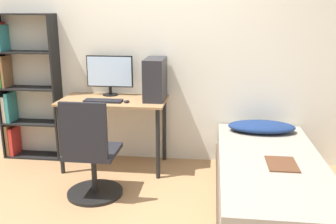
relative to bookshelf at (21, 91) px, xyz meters
The scene contains 11 objects.
wall_back 1.49m from the bookshelf, ahead, with size 8.00×0.05×2.50m.
desk 1.15m from the bookshelf, ahead, with size 1.12×0.60×0.76m.
bookshelf is the anchor object (origin of this frame).
office_chair 1.49m from the bookshelf, 39.37° to the right, with size 0.52×0.52×0.94m.
bed 2.89m from the bookshelf, 18.29° to the right, with size 0.91×2.02×0.45m.
pillow 2.71m from the bookshelf, ahead, with size 0.69×0.36×0.11m.
magazine 2.95m from the bookshelf, 20.03° to the right, with size 0.24×0.32×0.01m.
monitor 1.07m from the bookshelf, ahead, with size 0.52×0.17×0.44m.
keyboard 1.10m from the bookshelf, 15.72° to the right, with size 0.39×0.14×0.02m.
pc_tower 1.59m from the bookshelf, ahead, with size 0.20×0.43×0.43m.
mouse 1.33m from the bookshelf, 12.84° to the right, with size 0.06×0.09×0.02m.
Camera 1 is at (0.76, -2.54, 1.67)m, focal length 40.00 mm.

